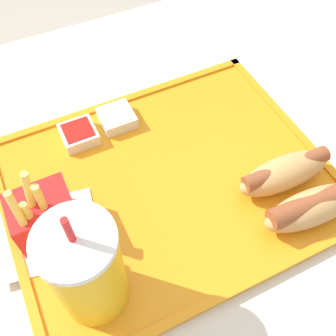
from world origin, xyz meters
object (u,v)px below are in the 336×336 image
Objects in this scene: hot_dog_far at (313,207)px; hot_dog_near at (285,172)px; sauce_cup_ketchup at (79,134)px; soda_cup at (87,270)px; fries_carton at (44,217)px; sauce_cup_mayo at (117,118)px.

hot_dog_near is at bearing -90.00° from hot_dog_far.
soda_cup is at bearing 76.25° from sauce_cup_ketchup.
sauce_cup_ketchup is (-0.06, -0.23, -0.06)m from soda_cup.
hot_dog_near is at bearing 138.67° from sauce_cup_ketchup.
fries_carton reaches higher than sauce_cup_ketchup.
hot_dog_far is 2.75× the size of sauce_cup_mayo.
sauce_cup_mayo is at bearing -116.66° from soda_cup.
soda_cup is at bearing 103.97° from fries_carton.
hot_dog_near is 2.72× the size of sauce_cup_ketchup.
hot_dog_near reaches higher than sauce_cup_mayo.
hot_dog_far is 0.35m from sauce_cup_ketchup.
soda_cup reaches higher than hot_dog_near.
hot_dog_near is 2.72× the size of sauce_cup_mayo.
hot_dog_near reaches higher than sauce_cup_ketchup.
hot_dog_near is 0.32m from fries_carton.
fries_carton reaches higher than hot_dog_near.
fries_carton is 0.16m from sauce_cup_ketchup.
hot_dog_far is 1.18× the size of fries_carton.
fries_carton is at bearing -22.64° from hot_dog_far.
fries_carton is 2.33× the size of sauce_cup_mayo.
fries_carton is at bearing -12.68° from hot_dog_near.
fries_carton is 2.33× the size of sauce_cup_ketchup.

